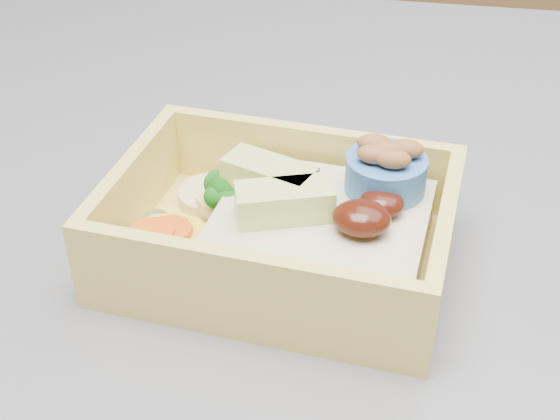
# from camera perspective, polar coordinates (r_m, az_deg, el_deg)

# --- Properties ---
(bento_box) EXTENTS (0.18, 0.13, 0.06)m
(bento_box) POSITION_cam_1_polar(r_m,az_deg,el_deg) (0.39, 0.80, -1.30)
(bento_box) COLOR #DFC55C
(bento_box) RESTS_ON island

